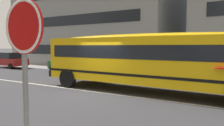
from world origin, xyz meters
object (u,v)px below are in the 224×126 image
Objects in this scene: parked_car_green_past_driveway at (70,63)px; stop_sign_post at (24,51)px; school_bus at (152,58)px; parked_car_red_end_of_row at (11,60)px.

stop_sign_post is (11.52, -13.32, 1.39)m from parked_car_green_past_driveway.
parked_car_red_end_of_row is (-17.91, 4.44, -0.89)m from school_bus.
parked_car_green_past_driveway is at bearing 130.87° from stop_sign_post.
parked_car_red_end_of_row is at bearing 167.31° from school_bus.
parked_car_green_past_driveway is at bearing 156.27° from school_bus.
parked_car_red_end_of_row is at bearing 146.20° from stop_sign_post.
parked_car_red_end_of_row is 23.97m from stop_sign_post.
stop_sign_post reaches higher than parked_car_green_past_driveway.
parked_car_red_end_of_row is at bearing -177.04° from parked_car_green_past_driveway.
school_bus is 3.29× the size of parked_car_red_end_of_row.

